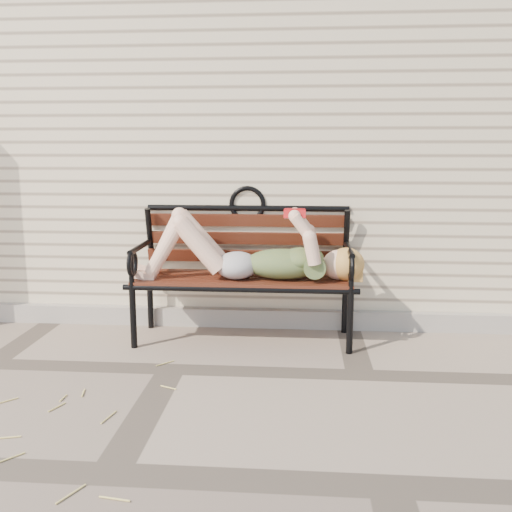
{
  "coord_description": "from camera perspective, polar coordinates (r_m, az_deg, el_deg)",
  "views": [
    {
      "loc": [
        0.85,
        -3.54,
        1.45
      ],
      "look_at": [
        0.53,
        0.45,
        0.69
      ],
      "focal_mm": 40.0,
      "sensor_mm": 36.0,
      "label": 1
    }
  ],
  "objects": [
    {
      "name": "ground",
      "position": [
        3.92,
        -8.46,
        -11.13
      ],
      "size": [
        80.0,
        80.0,
        0.0
      ],
      "primitive_type": "plane",
      "color": "gray",
      "rests_on": "ground"
    },
    {
      "name": "house_wall",
      "position": [
        6.6,
        -2.92,
        11.12
      ],
      "size": [
        8.0,
        4.0,
        3.0
      ],
      "primitive_type": "cube",
      "color": "beige",
      "rests_on": "ground"
    },
    {
      "name": "foundation_strip",
      "position": [
        4.79,
        -5.89,
        -6.03
      ],
      "size": [
        8.0,
        0.1,
        0.15
      ],
      "primitive_type": "cube",
      "color": "#A19991",
      "rests_on": "ground"
    },
    {
      "name": "garden_bench",
      "position": [
        4.38,
        -1.16,
        0.18
      ],
      "size": [
        1.79,
        0.71,
        1.16
      ],
      "color": "black",
      "rests_on": "ground"
    },
    {
      "name": "reading_woman",
      "position": [
        4.24,
        -1.15,
        0.35
      ],
      "size": [
        1.69,
        0.38,
        0.53
      ],
      "color": "#0A3D47",
      "rests_on": "ground"
    }
  ]
}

